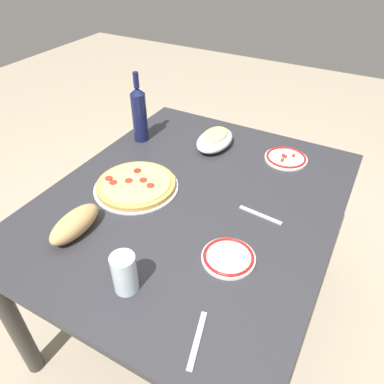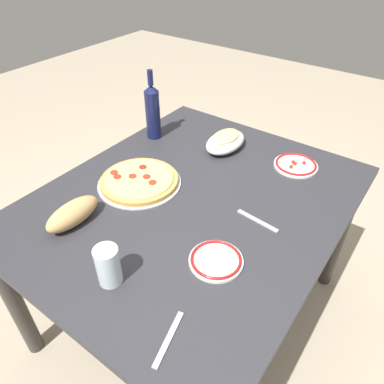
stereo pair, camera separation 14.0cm
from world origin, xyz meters
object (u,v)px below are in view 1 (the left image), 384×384
Objects in this scene: pepperoni_pizza at (136,185)px; water_glass at (125,273)px; baked_pasta_dish at (215,139)px; side_plate_near at (286,158)px; dining_table at (192,218)px; wine_bottle at (139,113)px; bread_loaf at (75,224)px; side_plate_far at (228,257)px.

water_glass is (0.42, 0.27, 0.05)m from pepperoni_pizza.
baked_pasta_dish is at bearing 163.09° from pepperoni_pizza.
water_glass is 0.69× the size of side_plate_near.
dining_table is 0.58m from wine_bottle.
bread_loaf reaches higher than baked_pasta_dish.
wine_bottle is (-0.34, -0.21, 0.12)m from pepperoni_pizza.
water_glass reaches higher than dining_table.
wine_bottle is 1.75× the size of side_plate_near.
pepperoni_pizza is (0.05, -0.23, 0.12)m from dining_table.
side_plate_near is at bearing 103.51° from wine_bottle.
side_plate_near reaches higher than dining_table.
wine_bottle is 0.71m from side_plate_near.
side_plate_near reaches higher than side_plate_far.
wine_bottle is 0.87m from side_plate_far.
pepperoni_pizza is 2.61× the size of water_glass.
side_plate_far is at bearing 29.65° from baked_pasta_dish.
wine_bottle reaches higher than pepperoni_pizza.
bread_loaf is at bearing -5.38° from pepperoni_pizza.
side_plate_near is (-0.45, 0.24, 0.12)m from dining_table.
side_plate_near is (-0.50, 0.47, -0.01)m from pepperoni_pizza.
side_plate_far is at bearing 70.88° from pepperoni_pizza.
wine_bottle is 1.90× the size of side_plate_far.
pepperoni_pizza is at bearing -43.23° from side_plate_near.
pepperoni_pizza is 1.80× the size of side_plate_near.
bread_loaf is at bearing -12.28° from baked_pasta_dish.
dining_table is at bearing 13.53° from baked_pasta_dish.
wine_bottle reaches higher than dining_table.
pepperoni_pizza is at bearing -109.12° from side_plate_far.
wine_bottle is at bearing -147.73° from water_glass.
pepperoni_pizza is 0.69m from side_plate_near.
baked_pasta_dish is (-0.45, 0.14, 0.03)m from pepperoni_pizza.
wine_bottle is at bearing -148.09° from pepperoni_pizza.
wine_bottle reaches higher than bread_loaf.
baked_pasta_dish is 0.72× the size of wine_bottle.
water_glass is 0.94m from side_plate_near.
water_glass is at bearing -12.50° from side_plate_near.
wine_bottle reaches higher than water_glass.
bread_loaf reaches higher than pepperoni_pizza.
dining_table is 3.92× the size of wine_bottle.
water_glass is at bearing -41.51° from side_plate_far.
bread_loaf is (0.14, -0.52, 0.03)m from side_plate_far.
dining_table is 0.27m from pepperoni_pizza.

